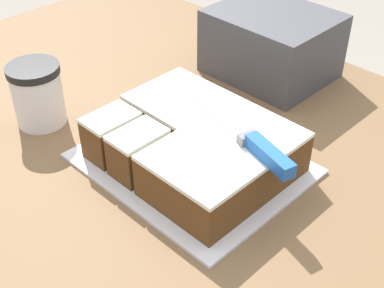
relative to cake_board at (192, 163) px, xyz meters
The scene contains 5 objects.
cake_board is the anchor object (origin of this frame).
cake 0.04m from the cake_board, 36.45° to the left, with size 0.30×0.24×0.08m.
knife 0.14m from the cake_board, 11.42° to the left, with size 0.26×0.10×0.02m.
coffee_cup 0.31m from the cake_board, 160.15° to the right, with size 0.09×0.09×0.12m.
storage_box 0.36m from the cake_board, 106.98° to the left, with size 0.24×0.20×0.14m.
Camera 1 is at (0.55, -0.44, 1.52)m, focal length 50.00 mm.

